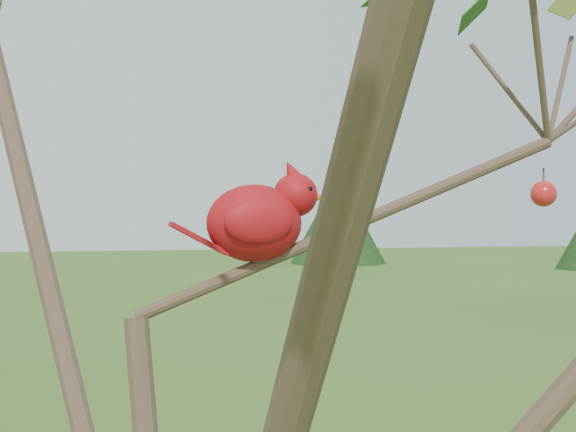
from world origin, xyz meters
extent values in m
sphere|color=red|center=(0.57, 0.09, 2.12)|extent=(0.04, 0.04, 0.04)
sphere|color=red|center=(0.48, 0.62, 2.49)|extent=(0.04, 0.04, 0.04)
ellipsoid|color=#B20F17|center=(0.11, 0.09, 2.08)|extent=(0.15, 0.12, 0.11)
sphere|color=#B20F17|center=(0.18, 0.09, 2.12)|extent=(0.07, 0.07, 0.06)
cone|color=#B20F17|center=(0.17, 0.09, 2.15)|extent=(0.05, 0.04, 0.05)
cone|color=#D85914|center=(0.21, 0.09, 2.12)|extent=(0.03, 0.03, 0.02)
ellipsoid|color=black|center=(0.20, 0.09, 2.12)|extent=(0.02, 0.03, 0.03)
cube|color=#B20F17|center=(0.04, 0.08, 2.06)|extent=(0.08, 0.04, 0.05)
ellipsoid|color=#B20F17|center=(0.11, 0.13, 2.08)|extent=(0.10, 0.04, 0.06)
ellipsoid|color=#B20F17|center=(0.11, 0.04, 2.08)|extent=(0.10, 0.04, 0.06)
cylinder|color=#433124|center=(8.37, 28.74, 1.59)|extent=(0.48, 0.48, 3.18)
cone|color=black|center=(8.37, 28.74, 1.72)|extent=(3.71, 3.71, 3.44)
camera|label=1|loc=(-0.08, -1.03, 2.10)|focal=50.00mm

